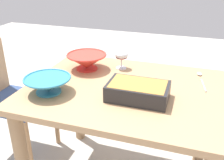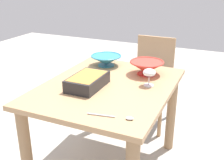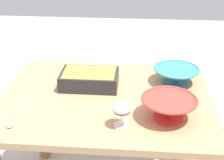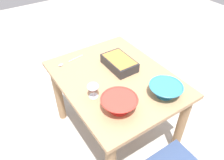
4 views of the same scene
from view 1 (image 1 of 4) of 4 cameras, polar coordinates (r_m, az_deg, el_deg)
name	(u,v)px [view 1 (image 1 of 4)]	position (r m, az deg, el deg)	size (l,w,h in m)	color
dining_table	(124,108)	(1.54, 2.72, -6.13)	(1.10, 0.87, 0.72)	tan
chair	(6,97)	(2.04, -22.36, -3.42)	(0.45, 0.40, 0.86)	#334772
wine_glass	(121,56)	(1.71, 2.10, 5.33)	(0.09, 0.09, 0.12)	white
casserole_dish	(138,90)	(1.34, 5.73, -2.28)	(0.31, 0.20, 0.09)	#262628
mixing_bowl	(87,61)	(1.71, -5.58, 4.23)	(0.26, 0.26, 0.11)	red
small_bowl	(48,84)	(1.44, -13.93, -0.84)	(0.25, 0.25, 0.09)	teal
serving_spoon	(201,78)	(1.67, 18.97, 0.48)	(0.06, 0.26, 0.01)	silver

